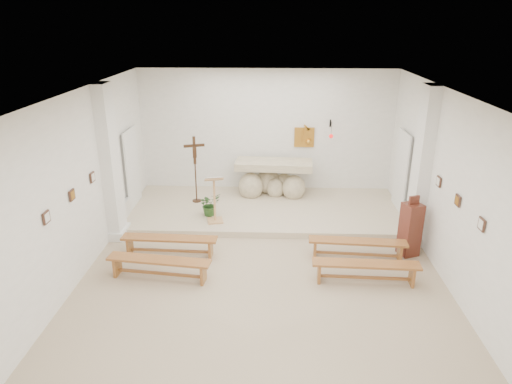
{
  "coord_description": "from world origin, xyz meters",
  "views": [
    {
      "loc": [
        0.18,
        -7.41,
        4.74
      ],
      "look_at": [
        -0.16,
        1.6,
        1.29
      ],
      "focal_mm": 32.0,
      "sensor_mm": 36.0,
      "label": 1
    }
  ],
  "objects_px": {
    "donation_pedestal": "(410,229)",
    "bench_left_second": "(159,264)",
    "crucifix_stand": "(195,165)",
    "bench_left_front": "(170,242)",
    "altar": "(273,181)",
    "lectern": "(215,199)",
    "bench_right_second": "(366,268)",
    "bench_right_front": "(357,245)"
  },
  "relations": [
    {
      "from": "crucifix_stand",
      "to": "donation_pedestal",
      "type": "relative_size",
      "value": 1.33
    },
    {
      "from": "donation_pedestal",
      "to": "bench_left_second",
      "type": "bearing_deg",
      "value": 171.85
    },
    {
      "from": "bench_left_front",
      "to": "bench_left_second",
      "type": "bearing_deg",
      "value": -87.72
    },
    {
      "from": "crucifix_stand",
      "to": "bench_left_second",
      "type": "distance_m",
      "value": 3.73
    },
    {
      "from": "donation_pedestal",
      "to": "bench_left_second",
      "type": "xyz_separation_m",
      "value": [
        -5.07,
        -1.18,
        -0.27
      ]
    },
    {
      "from": "bench_left_front",
      "to": "bench_right_second",
      "type": "bearing_deg",
      "value": -10.93
    },
    {
      "from": "bench_left_front",
      "to": "bench_right_front",
      "type": "xyz_separation_m",
      "value": [
        3.94,
        0.0,
        0.0
      ]
    },
    {
      "from": "donation_pedestal",
      "to": "bench_right_front",
      "type": "xyz_separation_m",
      "value": [
        -1.13,
        -0.25,
        -0.27
      ]
    },
    {
      "from": "bench_right_front",
      "to": "bench_right_second",
      "type": "bearing_deg",
      "value": -86.1
    },
    {
      "from": "crucifix_stand",
      "to": "bench_left_front",
      "type": "relative_size",
      "value": 0.87
    },
    {
      "from": "lectern",
      "to": "donation_pedestal",
      "type": "bearing_deg",
      "value": -28.16
    },
    {
      "from": "bench_left_front",
      "to": "bench_right_front",
      "type": "bearing_deg",
      "value": 2.28
    },
    {
      "from": "crucifix_stand",
      "to": "lectern",
      "type": "bearing_deg",
      "value": -81.12
    },
    {
      "from": "crucifix_stand",
      "to": "bench_right_front",
      "type": "xyz_separation_m",
      "value": [
        3.8,
        -2.7,
        -0.86
      ]
    },
    {
      "from": "altar",
      "to": "bench_right_second",
      "type": "bearing_deg",
      "value": -63.7
    },
    {
      "from": "bench_left_front",
      "to": "crucifix_stand",
      "type": "bearing_deg",
      "value": 89.29
    },
    {
      "from": "altar",
      "to": "bench_right_second",
      "type": "relative_size",
      "value": 1.04
    },
    {
      "from": "altar",
      "to": "bench_left_second",
      "type": "height_order",
      "value": "altar"
    },
    {
      "from": "bench_left_front",
      "to": "bench_left_second",
      "type": "relative_size",
      "value": 0.99
    },
    {
      "from": "altar",
      "to": "bench_left_front",
      "type": "height_order",
      "value": "altar"
    },
    {
      "from": "altar",
      "to": "bench_left_second",
      "type": "bearing_deg",
      "value": -113.93
    },
    {
      "from": "bench_right_second",
      "to": "crucifix_stand",
      "type": "bearing_deg",
      "value": 138.66
    },
    {
      "from": "crucifix_stand",
      "to": "bench_left_second",
      "type": "height_order",
      "value": "crucifix_stand"
    },
    {
      "from": "altar",
      "to": "donation_pedestal",
      "type": "bearing_deg",
      "value": -42.75
    },
    {
      "from": "donation_pedestal",
      "to": "bench_right_front",
      "type": "height_order",
      "value": "donation_pedestal"
    },
    {
      "from": "lectern",
      "to": "bench_left_second",
      "type": "distance_m",
      "value": 2.52
    },
    {
      "from": "altar",
      "to": "crucifix_stand",
      "type": "xyz_separation_m",
      "value": [
        -2.02,
        -0.57,
        0.62
      ]
    },
    {
      "from": "bench_right_front",
      "to": "bench_left_second",
      "type": "relative_size",
      "value": 1.0
    },
    {
      "from": "crucifix_stand",
      "to": "bench_right_front",
      "type": "height_order",
      "value": "crucifix_stand"
    },
    {
      "from": "lectern",
      "to": "bench_left_front",
      "type": "relative_size",
      "value": 0.59
    },
    {
      "from": "lectern",
      "to": "bench_right_second",
      "type": "distance_m",
      "value": 3.95
    },
    {
      "from": "crucifix_stand",
      "to": "bench_left_front",
      "type": "distance_m",
      "value": 2.84
    },
    {
      "from": "altar",
      "to": "bench_right_front",
      "type": "distance_m",
      "value": 3.73
    },
    {
      "from": "crucifix_stand",
      "to": "bench_right_second",
      "type": "distance_m",
      "value": 5.33
    },
    {
      "from": "lectern",
      "to": "bench_left_second",
      "type": "relative_size",
      "value": 0.58
    },
    {
      "from": "crucifix_stand",
      "to": "donation_pedestal",
      "type": "height_order",
      "value": "crucifix_stand"
    },
    {
      "from": "bench_right_second",
      "to": "donation_pedestal",
      "type": "bearing_deg",
      "value": 48.6
    },
    {
      "from": "lectern",
      "to": "bench_right_front",
      "type": "xyz_separation_m",
      "value": [
        3.15,
        -1.43,
        -0.42
      ]
    },
    {
      "from": "bench_right_front",
      "to": "bench_right_second",
      "type": "distance_m",
      "value": 0.93
    },
    {
      "from": "altar",
      "to": "lectern",
      "type": "xyz_separation_m",
      "value": [
        -1.37,
        -1.85,
        0.18
      ]
    },
    {
      "from": "bench_left_front",
      "to": "altar",
      "type": "bearing_deg",
      "value": 58.79
    },
    {
      "from": "crucifix_stand",
      "to": "donation_pedestal",
      "type": "bearing_deg",
      "value": -44.59
    }
  ]
}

